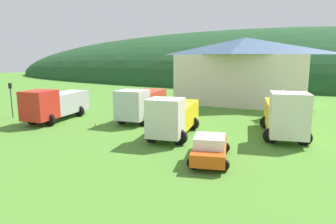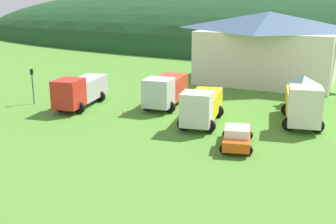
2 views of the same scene
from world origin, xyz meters
name	(u,v)px [view 1 (image 1 of 2)]	position (x,y,z in m)	size (l,w,h in m)	color
ground_plane	(173,132)	(0.00, 0.00, 0.00)	(200.00, 200.00, 0.00)	#4C842D
forested_hill_backdrop	(269,81)	(0.00, 62.03, 0.00)	(172.28, 60.00, 26.82)	#1E4723
depot_building	(244,69)	(1.72, 19.48, 4.50)	(17.26, 12.16, 8.73)	silver
play_shed_cream	(281,105)	(7.57, 8.97, 1.56)	(2.38, 2.76, 3.03)	beige
crane_truck_red	(55,103)	(-12.34, -0.62, 1.69)	(3.83, 8.14, 3.17)	red
tow_truck_silver	(141,103)	(-4.69, 2.85, 1.75)	(3.71, 7.07, 3.19)	silver
flatbed_truck_yellow	(174,116)	(0.52, -1.03, 1.63)	(3.92, 7.93, 3.26)	silver
heavy_rig_striped	(285,114)	(8.37, 2.42, 1.80)	(4.18, 8.06, 3.70)	silver
service_pickup_orange	(210,148)	(4.87, -5.36, 0.83)	(3.05, 5.16, 1.66)	#DE5013
traffic_light_west	(11,96)	(-17.37, -1.56, 2.22)	(0.20, 0.32, 3.57)	#4C4C51
traffic_cone_near_pickup	(95,126)	(-7.25, -0.98, 0.00)	(0.36, 0.36, 0.61)	orange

